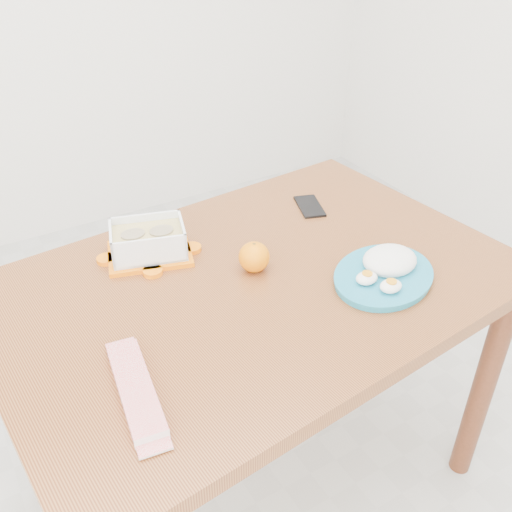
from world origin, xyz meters
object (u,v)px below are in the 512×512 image
orange_fruit (254,257)px  smartphone (310,206)px  rice_plate (386,269)px  dining_table (256,311)px  food_container (148,241)px

orange_fruit → smartphone: 0.34m
orange_fruit → rice_plate: bearing=-36.2°
dining_table → food_container: bearing=124.6°
dining_table → rice_plate: 0.32m
rice_plate → orange_fruit: bearing=122.0°
food_container → smartphone: food_container is taller
food_container → rice_plate: 0.57m
orange_fruit → rice_plate: size_ratio=0.21×
food_container → smartphone: 0.48m
food_container → smartphone: size_ratio=1.90×
food_container → rice_plate: bearing=-22.8°
dining_table → rice_plate: bearing=-35.5°
rice_plate → food_container: bearing=118.4°
food_container → orange_fruit: food_container is taller
orange_fruit → rice_plate: same height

